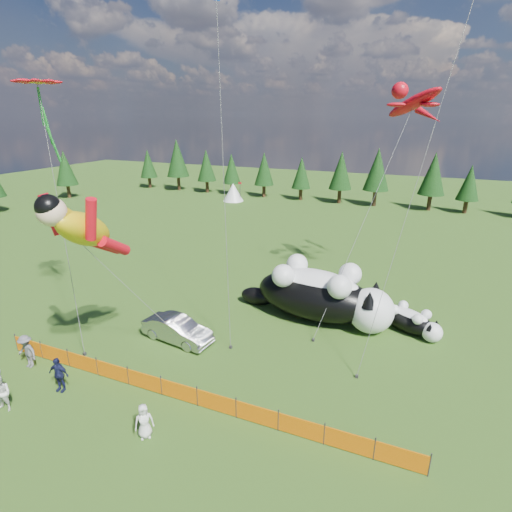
# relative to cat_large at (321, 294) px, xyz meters

# --- Properties ---
(ground) EXTENTS (160.00, 160.00, 0.00)m
(ground) POSITION_rel_cat_large_xyz_m (-4.18, -7.49, -1.83)
(ground) COLOR #133409
(ground) RESTS_ON ground
(safety_fence) EXTENTS (22.06, 0.06, 1.10)m
(safety_fence) POSITION_rel_cat_large_xyz_m (-4.18, -10.49, -1.33)
(safety_fence) COLOR #262626
(safety_fence) RESTS_ON ground
(tree_line) EXTENTS (90.00, 4.00, 8.00)m
(tree_line) POSITION_rel_cat_large_xyz_m (-4.18, 37.51, 2.17)
(tree_line) COLOR black
(tree_line) RESTS_ON ground
(festival_tents) EXTENTS (50.00, 3.20, 2.80)m
(festival_tents) POSITION_rel_cat_large_xyz_m (6.82, 32.51, -0.43)
(festival_tents) COLOR white
(festival_tents) RESTS_ON ground
(cat_large) EXTENTS (10.66, 4.48, 3.85)m
(cat_large) POSITION_rel_cat_large_xyz_m (0.00, 0.00, 0.00)
(cat_large) COLOR black
(cat_large) RESTS_ON ground
(cat_small) EXTENTS (4.17, 3.04, 1.64)m
(cat_small) POSITION_rel_cat_large_xyz_m (5.65, 0.55, -1.05)
(cat_small) COLOR black
(cat_small) RESTS_ON ground
(car) EXTENTS (4.65, 2.13, 1.48)m
(car) POSITION_rel_cat_large_xyz_m (-7.24, -5.96, -1.09)
(car) COLOR #A4A4A9
(car) RESTS_ON ground
(spectator_a) EXTENTS (0.66, 0.53, 1.59)m
(spectator_a) POSITION_rel_cat_large_xyz_m (-12.10, -13.66, -1.03)
(spectator_a) COLOR #59595E
(spectator_a) RESTS_ON ground
(spectator_b) EXTENTS (0.96, 0.68, 1.80)m
(spectator_b) POSITION_rel_cat_large_xyz_m (-11.23, -14.20, -0.93)
(spectator_b) COLOR silver
(spectator_b) RESTS_ON ground
(spectator_c) EXTENTS (1.15, 0.69, 1.85)m
(spectator_c) POSITION_rel_cat_large_xyz_m (-9.99, -12.13, -0.90)
(spectator_c) COLOR #161A3D
(spectator_c) RESTS_ON ground
(spectator_d) EXTENTS (1.25, 0.67, 1.90)m
(spectator_d) POSITION_rel_cat_large_xyz_m (-13.17, -11.34, -0.88)
(spectator_d) COLOR #59595E
(spectator_d) RESTS_ON ground
(spectator_e) EXTENTS (0.92, 0.90, 1.60)m
(spectator_e) POSITION_rel_cat_large_xyz_m (-4.25, -12.99, -1.03)
(spectator_e) COLOR silver
(spectator_e) RESTS_ON ground
(superhero_kite) EXTENTS (5.98, 6.95, 10.60)m
(superhero_kite) POSITION_rel_cat_large_xyz_m (-9.54, -9.67, 5.85)
(superhero_kite) COLOR #DAB30B
(superhero_kite) RESTS_ON ground
(gecko_kite) EXTENTS (7.24, 13.11, 16.84)m
(gecko_kite) POSITION_rel_cat_large_xyz_m (3.93, 6.58, 11.78)
(gecko_kite) COLOR red
(gecko_kite) RESTS_ON ground
(flower_kite) EXTENTS (4.91, 4.32, 14.96)m
(flower_kite) POSITION_rel_cat_large_xyz_m (-14.41, -6.78, 12.54)
(flower_kite) COLOR red
(flower_kite) RESTS_ON ground
(diamond_kite_a) EXTENTS (2.18, 3.40, 19.55)m
(diamond_kite_a) POSITION_rel_cat_large_xyz_m (-5.59, -2.85, 16.05)
(diamond_kite_a) COLOR #0C42C2
(diamond_kite_a) RESTS_ON ground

